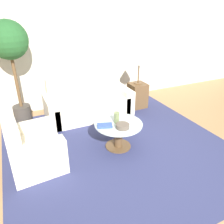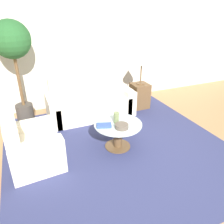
# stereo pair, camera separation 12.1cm
# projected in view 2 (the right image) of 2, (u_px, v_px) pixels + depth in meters

# --- Properties ---
(ground_plane) EXTENTS (14.00, 14.00, 0.00)m
(ground_plane) POSITION_uv_depth(u_px,v_px,m) (147.00, 173.00, 3.16)
(ground_plane) COLOR #9E754C
(wall_back) EXTENTS (10.00, 0.06, 2.60)m
(wall_back) POSITION_uv_depth(u_px,v_px,m) (85.00, 49.00, 5.00)
(wall_back) COLOR beige
(wall_back) RESTS_ON ground_plane
(rug) EXTENTS (3.64, 3.60, 0.01)m
(rug) POSITION_uv_depth(u_px,v_px,m) (118.00, 146.00, 3.76)
(rug) COLOR navy
(rug) RESTS_ON ground_plane
(sofa_main) EXTENTS (1.81, 0.78, 0.85)m
(sofa_main) POSITION_uv_depth(u_px,v_px,m) (90.00, 103.00, 4.76)
(sofa_main) COLOR beige
(sofa_main) RESTS_ON ground_plane
(armchair) EXTENTS (0.78, 0.92, 0.81)m
(armchair) POSITION_uv_depth(u_px,v_px,m) (31.00, 148.00, 3.23)
(armchair) COLOR beige
(armchair) RESTS_ON ground_plane
(coffee_table) EXTENTS (0.79, 0.79, 0.45)m
(coffee_table) POSITION_uv_depth(u_px,v_px,m) (118.00, 132.00, 3.63)
(coffee_table) COLOR brown
(coffee_table) RESTS_ON ground_plane
(side_table) EXTENTS (0.38, 0.38, 0.58)m
(side_table) POSITION_uv_depth(u_px,v_px,m) (140.00, 96.00, 5.12)
(side_table) COLOR brown
(side_table) RESTS_ON ground_plane
(table_lamp) EXTENTS (0.31, 0.31, 0.73)m
(table_lamp) POSITION_uv_depth(u_px,v_px,m) (142.00, 59.00, 4.75)
(table_lamp) COLOR brown
(table_lamp) RESTS_ON side_table
(potted_plant) EXTENTS (0.69, 0.69, 1.99)m
(potted_plant) POSITION_uv_depth(u_px,v_px,m) (13.00, 49.00, 3.97)
(potted_plant) COLOR #3D3833
(potted_plant) RESTS_ON ground_plane
(vase) EXTENTS (0.09, 0.09, 0.19)m
(vase) POSITION_uv_depth(u_px,v_px,m) (116.00, 118.00, 3.55)
(vase) COLOR #6B7A4C
(vase) RESTS_ON coffee_table
(bowl) EXTENTS (0.22, 0.22, 0.07)m
(bowl) POSITION_uv_depth(u_px,v_px,m) (122.00, 126.00, 3.41)
(bowl) COLOR brown
(bowl) RESTS_ON coffee_table
(book_stack) EXTENTS (0.27, 0.20, 0.04)m
(book_stack) POSITION_uv_depth(u_px,v_px,m) (104.00, 125.00, 3.46)
(book_stack) COLOR #334C8C
(book_stack) RESTS_ON coffee_table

